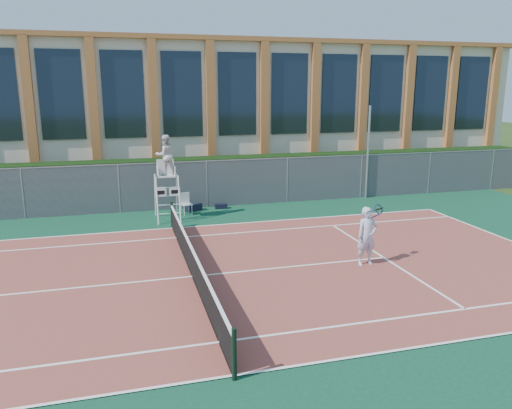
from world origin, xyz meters
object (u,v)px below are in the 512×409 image
object	(u,v)px
umpire_chair	(165,157)
tennis_player	(367,236)
plastic_chair	(186,202)
steel_pole	(368,153)

from	to	relation	value
umpire_chair	tennis_player	bearing A→B (deg)	-53.41
plastic_chair	tennis_player	distance (m)	9.37
umpire_chair	plastic_chair	bearing A→B (deg)	36.52
umpire_chair	steel_pole	bearing A→B (deg)	9.11
tennis_player	plastic_chair	bearing A→B (deg)	120.00
umpire_chair	plastic_chair	world-z (taller)	umpire_chair
umpire_chair	tennis_player	distance (m)	9.46
umpire_chair	tennis_player	world-z (taller)	umpire_chair
steel_pole	umpire_chair	distance (m)	10.43
plastic_chair	umpire_chair	bearing A→B (deg)	-143.48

